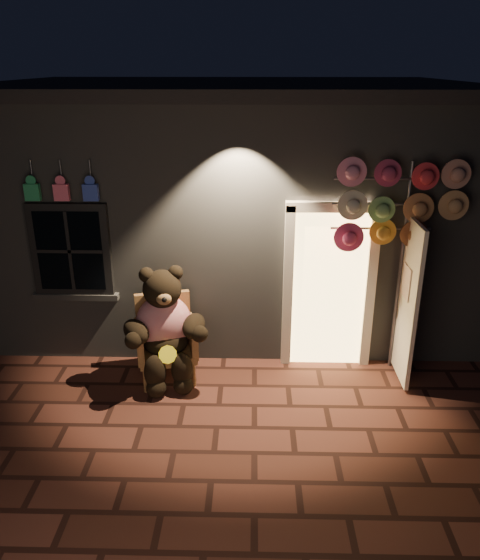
{
  "coord_description": "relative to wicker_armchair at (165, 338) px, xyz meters",
  "views": [
    {
      "loc": [
        0.38,
        -4.96,
        3.74
      ],
      "look_at": [
        0.23,
        1.0,
        1.35
      ],
      "focal_mm": 35.0,
      "sensor_mm": 36.0,
      "label": 1
    }
  ],
  "objects": [
    {
      "name": "teddy_bear",
      "position": [
        0.02,
        -0.13,
        0.21
      ],
      "size": [
        1.07,
        0.94,
        1.51
      ],
      "rotation": [
        0.0,
        0.0,
        0.24
      ],
      "color": "red",
      "rests_on": "ground"
    },
    {
      "name": "shop_building",
      "position": [
        0.71,
        2.9,
        1.21
      ],
      "size": [
        7.3,
        5.95,
        3.51
      ],
      "color": "slate",
      "rests_on": "ground"
    },
    {
      "name": "ground",
      "position": [
        0.71,
        -1.09,
        -0.52
      ],
      "size": [
        60.0,
        60.0,
        0.0
      ],
      "primitive_type": "plane",
      "color": "#592C22",
      "rests_on": "ground"
    },
    {
      "name": "wicker_armchair",
      "position": [
        0.0,
        0.0,
        0.0
      ],
      "size": [
        0.85,
        0.8,
        1.05
      ],
      "rotation": [
        0.0,
        0.0,
        0.24
      ],
      "color": "#A67C40",
      "rests_on": "ground"
    },
    {
      "name": "hat_rack",
      "position": [
        2.75,
        0.19,
        1.67
      ],
      "size": [
        1.55,
        0.22,
        2.71
      ],
      "color": "#59595E",
      "rests_on": "ground"
    }
  ]
}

